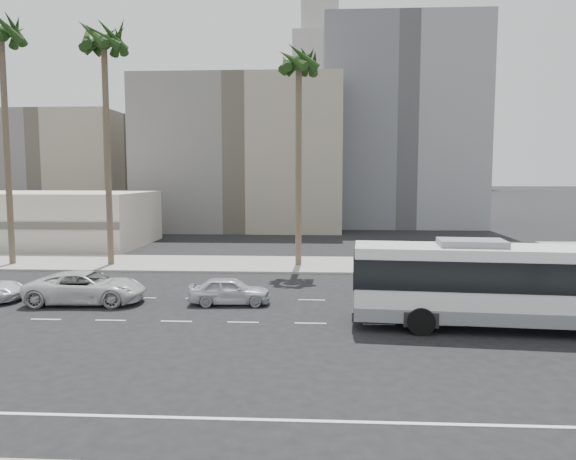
# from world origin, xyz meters

# --- Properties ---
(ground) EXTENTS (700.00, 700.00, 0.00)m
(ground) POSITION_xyz_m (0.00, 0.00, 0.00)
(ground) COLOR black
(ground) RESTS_ON ground
(sidewalk_north) EXTENTS (120.00, 7.00, 0.15)m
(sidewalk_north) POSITION_xyz_m (0.00, 15.50, 0.07)
(sidewalk_north) COLOR gray
(sidewalk_north) RESTS_ON ground
(commercial_low) EXTENTS (22.00, 12.16, 5.00)m
(commercial_low) POSITION_xyz_m (-30.00, 25.99, 2.50)
(commercial_low) COLOR beige
(commercial_low) RESTS_ON ground
(midrise_beige_west) EXTENTS (24.00, 18.00, 18.00)m
(midrise_beige_west) POSITION_xyz_m (-12.00, 45.00, 9.00)
(midrise_beige_west) COLOR gray
(midrise_beige_west) RESTS_ON ground
(midrise_gray_center) EXTENTS (20.00, 20.00, 26.00)m
(midrise_gray_center) POSITION_xyz_m (8.00, 52.00, 13.00)
(midrise_gray_center) COLOR slate
(midrise_gray_center) RESTS_ON ground
(midrise_beige_far) EXTENTS (18.00, 16.00, 15.00)m
(midrise_beige_far) POSITION_xyz_m (-38.00, 50.00, 7.50)
(midrise_beige_far) COLOR gray
(midrise_beige_far) RESTS_ON ground
(civic_tower) EXTENTS (42.00, 42.00, 129.00)m
(civic_tower) POSITION_xyz_m (-2.00, 250.00, 38.83)
(civic_tower) COLOR beige
(civic_tower) RESTS_ON ground
(highrise_right) EXTENTS (26.00, 26.00, 70.00)m
(highrise_right) POSITION_xyz_m (45.00, 230.00, 35.00)
(highrise_right) COLOR slate
(highrise_right) RESTS_ON ground
(highrise_far) EXTENTS (22.00, 22.00, 60.00)m
(highrise_far) POSITION_xyz_m (70.00, 260.00, 30.00)
(highrise_far) COLOR slate
(highrise_far) RESTS_ON ground
(city_bus) EXTENTS (13.43, 4.09, 3.80)m
(city_bus) POSITION_xyz_m (5.51, -0.37, 2.00)
(city_bus) COLOR silver
(city_bus) RESTS_ON ground
(car_a) EXTENTS (1.91, 4.21, 1.40)m
(car_a) POSITION_xyz_m (-7.14, 3.40, 0.70)
(car_a) COLOR silver
(car_a) RESTS_ON ground
(car_b) EXTENTS (3.01, 6.03, 1.64)m
(car_b) POSITION_xyz_m (-14.50, 3.23, 0.82)
(car_b) COLOR silver
(car_b) RESTS_ON ground
(palm_near) EXTENTS (4.58, 4.58, 15.43)m
(palm_near) POSITION_xyz_m (-4.07, 14.95, 13.98)
(palm_near) COLOR brown
(palm_near) RESTS_ON ground
(palm_mid) EXTENTS (5.56, 5.56, 17.17)m
(palm_mid) POSITION_xyz_m (-17.62, 14.45, 15.44)
(palm_mid) COLOR brown
(palm_mid) RESTS_ON ground
(palm_far) EXTENTS (5.14, 5.14, 17.67)m
(palm_far) POSITION_xyz_m (-24.92, 14.37, 16.05)
(palm_far) COLOR brown
(palm_far) RESTS_ON ground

